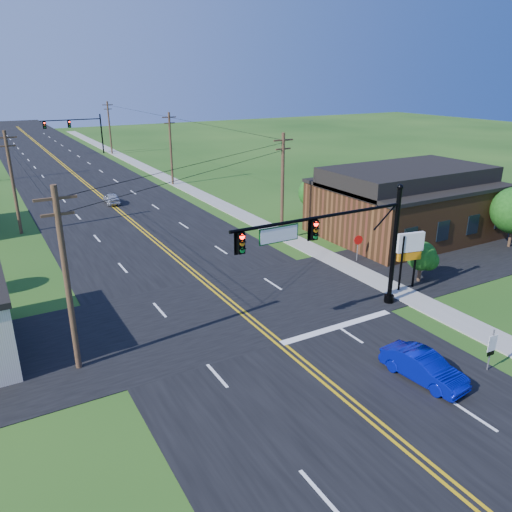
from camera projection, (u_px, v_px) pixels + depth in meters
ground at (368, 421)px, 20.49m from camera, size 260.00×260.00×0.00m
road_main at (92, 190)px, 61.24m from camera, size 16.00×220.00×0.04m
road_cross at (234, 308)px, 30.26m from camera, size 70.00×10.00×0.04m
sidewalk at (203, 196)px, 57.98m from camera, size 2.00×160.00×0.08m
signal_mast_main at (336, 241)px, 27.40m from camera, size 11.30×0.60×7.48m
signal_mast_far at (76, 128)px, 86.21m from camera, size 10.98×0.60×7.48m
brick_building at (405, 208)px, 43.68m from camera, size 14.20×11.20×4.70m
utility_pole_left_a at (67, 278)px, 22.59m from camera, size 1.80×0.28×9.00m
utility_pole_left_b at (13, 181)px, 42.97m from camera, size 1.80×0.28×9.00m
utility_pole_right_a at (282, 185)px, 41.37m from camera, size 1.80×0.28×9.00m
utility_pole_right_b at (171, 148)px, 62.56m from camera, size 1.80×0.28×9.00m
utility_pole_right_c at (110, 127)px, 87.02m from camera, size 1.80×0.28×9.00m
tree_right_back at (314, 193)px, 48.25m from camera, size 3.00×3.00×4.10m
shrub_corner at (421, 256)px, 33.66m from camera, size 2.00×2.00×2.86m
blue_car at (423, 368)px, 22.99m from camera, size 1.90×4.24×1.35m
distant_car at (112, 199)px, 54.46m from camera, size 1.55×3.52×1.18m
route_sign at (492, 347)px, 23.53m from camera, size 0.55×0.10×2.21m
stop_sign at (358, 243)px, 37.44m from camera, size 0.73×0.21×2.07m
pylon_sign at (410, 248)px, 32.10m from camera, size 1.91×0.64×3.89m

